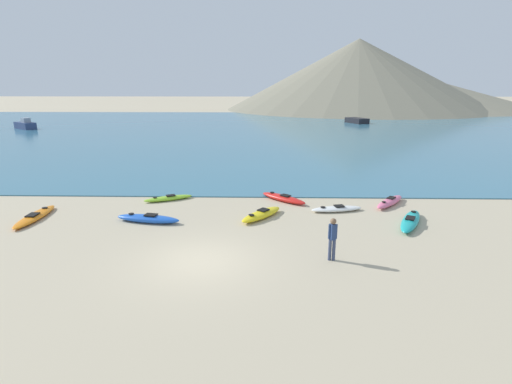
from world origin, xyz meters
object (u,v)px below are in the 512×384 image
at_px(kayak_on_sand_5, 283,198).
at_px(moored_boat_0, 357,120).
at_px(kayak_on_sand_6, 410,221).
at_px(kayak_on_sand_7, 261,214).
at_px(kayak_on_sand_1, 337,209).
at_px(kayak_on_sand_0, 148,219).
at_px(kayak_on_sand_3, 168,198).
at_px(person_near_foreground, 333,236).
at_px(kayak_on_sand_4, 390,202).
at_px(kayak_on_sand_2, 35,216).
at_px(moored_boat_1, 25,125).

height_order(kayak_on_sand_5, moored_boat_0, moored_boat_0).
relative_size(kayak_on_sand_6, kayak_on_sand_7, 1.23).
bearing_deg(kayak_on_sand_1, kayak_on_sand_0, -168.24).
height_order(kayak_on_sand_3, person_near_foreground, person_near_foreground).
bearing_deg(kayak_on_sand_4, kayak_on_sand_5, 173.98).
relative_size(kayak_on_sand_2, kayak_on_sand_4, 1.32).
height_order(kayak_on_sand_1, moored_boat_0, moored_boat_0).
xyz_separation_m(person_near_foreground, moored_boat_0, (12.48, 53.05, -0.45)).
distance_m(kayak_on_sand_3, kayak_on_sand_4, 12.01).
height_order(kayak_on_sand_6, moored_boat_1, moored_boat_1).
bearing_deg(kayak_on_sand_4, person_near_foreground, -120.91).
distance_m(kayak_on_sand_2, person_near_foreground, 14.11).
bearing_deg(kayak_on_sand_0, kayak_on_sand_6, -0.16).
bearing_deg(moored_boat_1, person_near_foreground, -49.47).
xyz_separation_m(kayak_on_sand_6, kayak_on_sand_7, (-6.82, 0.81, -0.01)).
bearing_deg(person_near_foreground, kayak_on_sand_1, 78.61).
relative_size(kayak_on_sand_2, kayak_on_sand_5, 1.33).
height_order(kayak_on_sand_2, kayak_on_sand_3, same).
distance_m(kayak_on_sand_0, moored_boat_0, 53.15).
distance_m(kayak_on_sand_5, moored_boat_0, 47.53).
distance_m(kayak_on_sand_0, kayak_on_sand_2, 5.55).
relative_size(kayak_on_sand_2, moored_boat_1, 0.88).
xyz_separation_m(kayak_on_sand_1, kayak_on_sand_7, (-3.79, -1.11, 0.05)).
height_order(kayak_on_sand_7, moored_boat_0, moored_boat_0).
distance_m(kayak_on_sand_5, person_near_foreground, 7.77).
xyz_separation_m(kayak_on_sand_0, kayak_on_sand_3, (0.08, 3.62, -0.05)).
relative_size(kayak_on_sand_5, person_near_foreground, 1.66).
bearing_deg(kayak_on_sand_2, person_near_foreground, -17.68).
height_order(person_near_foreground, moored_boat_0, person_near_foreground).
relative_size(kayak_on_sand_3, moored_boat_1, 0.66).
bearing_deg(kayak_on_sand_3, person_near_foreground, -44.14).
distance_m(kayak_on_sand_1, person_near_foreground, 6.00).
height_order(kayak_on_sand_6, person_near_foreground, person_near_foreground).
distance_m(kayak_on_sand_0, moored_boat_1, 48.51).
bearing_deg(kayak_on_sand_4, moored_boat_1, 138.70).
distance_m(kayak_on_sand_2, kayak_on_sand_5, 12.43).
height_order(kayak_on_sand_3, kayak_on_sand_4, kayak_on_sand_4).
bearing_deg(kayak_on_sand_3, kayak_on_sand_0, -91.30).
bearing_deg(kayak_on_sand_0, moored_boat_0, 67.48).
relative_size(person_near_foreground, moored_boat_0, 0.36).
xyz_separation_m(kayak_on_sand_0, moored_boat_0, (20.36, 49.10, 0.29)).
xyz_separation_m(kayak_on_sand_0, kayak_on_sand_7, (5.27, 0.77, -0.00)).
relative_size(kayak_on_sand_6, moored_boat_1, 0.83).
height_order(kayak_on_sand_4, person_near_foreground, person_near_foreground).
bearing_deg(kayak_on_sand_2, moored_boat_0, 62.03).
height_order(kayak_on_sand_0, person_near_foreground, person_near_foreground).
bearing_deg(moored_boat_1, kayak_on_sand_5, -45.06).
bearing_deg(kayak_on_sand_4, kayak_on_sand_7, -161.45).
bearing_deg(kayak_on_sand_4, kayak_on_sand_2, -171.20).
xyz_separation_m(kayak_on_sand_2, kayak_on_sand_5, (11.98, 3.32, 0.04)).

